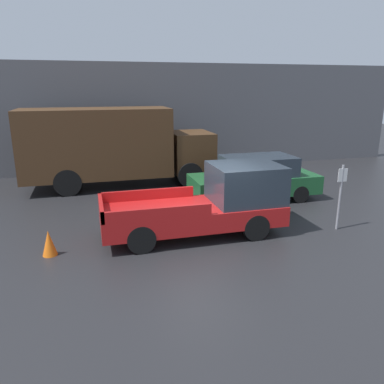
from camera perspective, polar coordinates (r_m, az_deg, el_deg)
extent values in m
plane|color=#232326|center=(10.92, 2.94, -6.92)|extent=(60.00, 60.00, 0.00)
cube|color=#56565B|center=(19.43, -5.98, 11.20)|extent=(28.00, 0.15, 5.35)
cube|color=red|center=(10.89, 0.07, -3.44)|extent=(5.23, 1.92, 0.56)
cube|color=#28333D|center=(11.17, 8.12, 1.39)|extent=(1.99, 1.81, 1.11)
cube|color=red|center=(11.38, -6.88, -0.39)|extent=(2.88, 0.10, 0.31)
cube|color=red|center=(9.66, -5.23, -3.30)|extent=(2.88, 0.10, 0.31)
cube|color=red|center=(10.40, -13.69, -2.30)|extent=(0.10, 1.92, 0.31)
cylinder|color=black|center=(12.22, 6.36, -2.57)|extent=(0.76, 0.26, 0.76)
cylinder|color=black|center=(10.77, 9.67, -5.29)|extent=(0.76, 0.26, 0.76)
cylinder|color=black|center=(11.47, -8.92, -3.91)|extent=(0.76, 0.26, 0.76)
cylinder|color=black|center=(9.91, -7.75, -7.12)|extent=(0.76, 0.26, 0.76)
cube|color=#1E592D|center=(14.52, 9.40, 1.26)|extent=(4.84, 1.89, 0.69)
cube|color=#28333D|center=(14.42, 10.05, 3.99)|extent=(2.66, 1.66, 0.71)
cylinder|color=black|center=(15.98, 12.99, 1.31)|extent=(0.65, 0.22, 0.65)
cylinder|color=black|center=(14.57, 16.11, -0.31)|extent=(0.65, 0.22, 0.65)
cylinder|color=black|center=(14.82, 2.71, 0.57)|extent=(0.65, 0.22, 0.65)
cylinder|color=black|center=(13.29, 4.96, -1.28)|extent=(0.65, 0.22, 0.65)
cube|color=#472D19|center=(16.99, -0.18, 6.21)|extent=(1.77, 2.20, 1.73)
cube|color=#472D19|center=(16.32, -14.31, 7.28)|extent=(6.10, 2.31, 2.83)
cylinder|color=black|center=(18.04, -2.02, 4.06)|extent=(1.08, 0.30, 1.08)
cylinder|color=black|center=(16.10, -0.32, 2.63)|extent=(1.08, 0.30, 1.08)
cylinder|color=black|center=(17.60, -18.15, 2.97)|extent=(1.08, 0.30, 1.08)
cylinder|color=black|center=(15.61, -18.42, 1.37)|extent=(1.08, 0.30, 1.08)
cylinder|color=gray|center=(12.04, 21.59, -0.82)|extent=(0.07, 0.07, 2.00)
cube|color=silver|center=(11.85, 21.99, 2.40)|extent=(0.30, 0.02, 0.40)
cone|color=orange|center=(10.37, -20.95, -7.28)|extent=(0.37, 0.37, 0.67)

